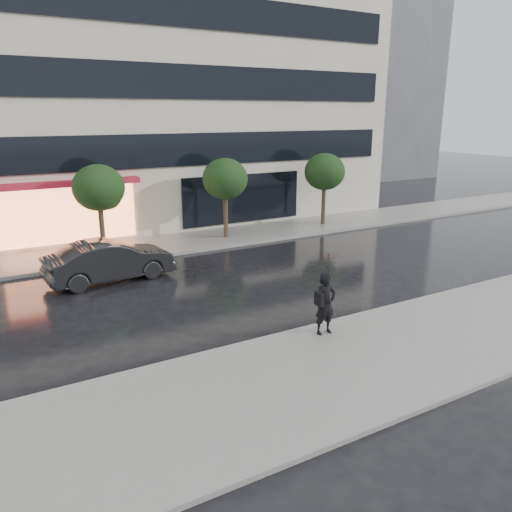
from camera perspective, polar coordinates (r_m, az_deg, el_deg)
ground at (r=15.26m, az=3.32°, el=-7.39°), size 120.00×120.00×0.00m
sidewalk_near at (r=12.91m, az=11.38°, el=-12.00°), size 60.00×4.50×0.12m
sidewalk_far at (r=24.01m, az=-10.13°, el=1.32°), size 60.00×3.50×0.12m
curb_near at (r=14.48m, az=5.50°, el=-8.48°), size 60.00×0.25×0.14m
curb_far at (r=22.42m, az=-8.59°, el=0.37°), size 60.00×0.25×0.14m
office_building at (r=30.78m, az=-16.28°, el=20.94°), size 30.00×12.76×18.00m
bg_building_right at (r=52.11m, az=11.06°, el=17.90°), size 12.00×12.00×16.00m
tree_mid_west at (r=22.46m, az=-17.40°, el=7.28°), size 2.20×2.20×3.99m
tree_mid_east at (r=24.44m, az=-3.46°, el=8.64°), size 2.20×2.20×3.99m
tree_far_east at (r=27.62m, az=7.91°, el=9.37°), size 2.20×2.20×3.99m
parked_car at (r=19.31m, az=-16.35°, el=-0.52°), size 4.80×2.05×1.54m
pedestrian_with_umbrella at (r=13.75m, az=8.13°, el=-3.13°), size 0.86×0.88×2.34m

